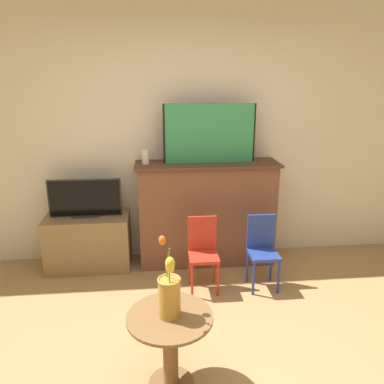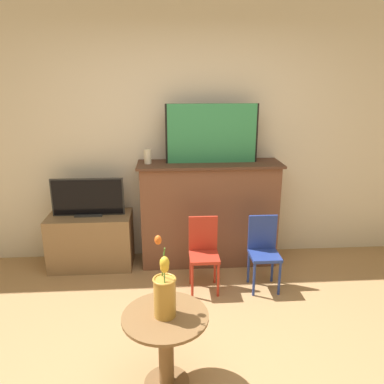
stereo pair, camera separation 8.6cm
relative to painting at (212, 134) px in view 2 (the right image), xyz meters
name	(u,v)px [view 2 (the right image)]	position (x,y,z in m)	size (l,w,h in m)	color
wall_back	(185,136)	(-0.26, 0.23, -0.05)	(8.00, 0.06, 2.70)	beige
fireplace_mantel	(209,212)	(-0.02, -0.01, -0.84)	(1.48, 0.45, 1.11)	brown
painting	(212,134)	(0.00, 0.00, 0.00)	(0.94, 0.03, 0.59)	black
mantel_candle	(148,157)	(-0.65, -0.01, -0.23)	(0.07, 0.07, 0.14)	silver
tv_stand	(91,241)	(-1.28, -0.04, -1.12)	(0.86, 0.43, 0.57)	olive
tv_monitor	(88,198)	(-1.28, -0.03, -0.64)	(0.73, 0.12, 0.39)	#2D2D2D
chair_red	(204,249)	(-0.13, -0.56, -1.00)	(0.27, 0.27, 0.70)	#B22D1E
chair_blue	(264,248)	(0.44, -0.57, -1.00)	(0.27, 0.27, 0.70)	navy
side_table	(166,340)	(-0.49, -1.75, -1.06)	(0.54, 0.54, 0.53)	brown
vase_tulips	(165,293)	(-0.49, -1.75, -0.71)	(0.15, 0.26, 0.49)	#B78433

